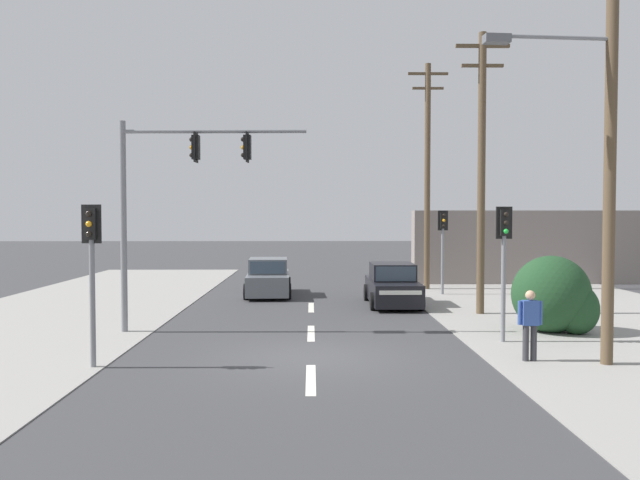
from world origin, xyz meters
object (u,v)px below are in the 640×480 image
object	(u,v)px
pedestal_signal_right_kerb	(504,250)
sedan_oncoming_mid	(392,286)
utility_pole_foreground_right	(605,123)
traffic_signal_mast	(169,187)
sedan_oncoming_near	(268,279)
utility_pole_background_right	(427,172)
pedestal_signal_left_kerb	(92,257)
pedestal_signal_far_median	(443,238)
pedestrian_at_kerb	(530,321)
utility_pole_midground_right	(481,167)

from	to	relation	value
pedestal_signal_right_kerb	sedan_oncoming_mid	bearing A→B (deg)	105.95
utility_pole_foreground_right	traffic_signal_mast	distance (m)	11.30
traffic_signal_mast	sedan_oncoming_near	xyz separation A→B (m)	(2.23, 8.31, -3.44)
utility_pole_background_right	traffic_signal_mast	world-z (taller)	utility_pole_background_right
utility_pole_background_right	pedestal_signal_left_kerb	size ratio (longest dim) A/B	2.86
pedestal_signal_far_median	pedestrian_at_kerb	world-z (taller)	pedestal_signal_far_median
traffic_signal_mast	pedestal_signal_far_median	size ratio (longest dim) A/B	1.69
pedestal_signal_far_median	sedan_oncoming_near	xyz separation A→B (m)	(-7.34, -0.12, -1.71)
sedan_oncoming_mid	sedan_oncoming_near	bearing A→B (deg)	149.06
utility_pole_foreground_right	utility_pole_background_right	size ratio (longest dim) A/B	0.98
utility_pole_foreground_right	pedestrian_at_kerb	xyz separation A→B (m)	(-1.48, 0.33, -4.42)
utility_pole_foreground_right	sedan_oncoming_mid	size ratio (longest dim) A/B	2.35
utility_pole_foreground_right	utility_pole_background_right	bearing A→B (deg)	94.72
utility_pole_midground_right	traffic_signal_mast	distance (m)	10.29
sedan_oncoming_mid	pedestrian_at_kerb	xyz separation A→B (m)	(1.93, -9.16, 0.22)
utility_pole_midground_right	utility_pole_background_right	world-z (taller)	utility_pole_background_right
utility_pole_midground_right	sedan_oncoming_mid	xyz separation A→B (m)	(-2.69, 2.23, -4.25)
sedan_oncoming_mid	utility_pole_foreground_right	bearing A→B (deg)	-70.24
utility_pole_midground_right	pedestal_signal_left_kerb	xyz separation A→B (m)	(-10.47, -7.35, -2.54)
utility_pole_foreground_right	sedan_oncoming_mid	distance (m)	11.10
pedestrian_at_kerb	pedestal_signal_left_kerb	bearing A→B (deg)	-177.48
utility_pole_foreground_right	pedestal_signal_left_kerb	world-z (taller)	utility_pole_foreground_right
utility_pole_foreground_right	pedestrian_at_kerb	bearing A→B (deg)	167.29
utility_pole_background_right	sedan_oncoming_near	world-z (taller)	utility_pole_background_right
traffic_signal_mast	sedan_oncoming_near	world-z (taller)	traffic_signal_mast
pedestal_signal_far_median	sedan_oncoming_mid	xyz separation A→B (m)	(-2.51, -3.01, -1.71)
utility_pole_foreground_right	sedan_oncoming_near	world-z (taller)	utility_pole_foreground_right
utility_pole_foreground_right	sedan_oncoming_mid	bearing A→B (deg)	109.76
utility_pole_foreground_right	pedestal_signal_right_kerb	size ratio (longest dim) A/B	2.80
utility_pole_foreground_right	pedestal_signal_left_kerb	size ratio (longest dim) A/B	2.80
pedestal_signal_far_median	sedan_oncoming_mid	bearing A→B (deg)	-129.81
utility_pole_background_right	sedan_oncoming_near	size ratio (longest dim) A/B	2.36
utility_pole_midground_right	utility_pole_background_right	distance (m)	7.26
utility_pole_midground_right	utility_pole_foreground_right	bearing A→B (deg)	-84.31
utility_pole_background_right	pedestal_signal_right_kerb	world-z (taller)	utility_pole_background_right
sedan_oncoming_near	pedestrian_at_kerb	bearing A→B (deg)	-60.70
utility_pole_foreground_right	utility_pole_midground_right	distance (m)	7.30
utility_pole_background_right	pedestal_signal_far_median	size ratio (longest dim) A/B	2.86
pedestal_signal_right_kerb	sedan_oncoming_near	size ratio (longest dim) A/B	0.83
pedestal_signal_right_kerb	sedan_oncoming_near	distance (m)	12.13
utility_pole_foreground_right	sedan_oncoming_near	size ratio (longest dim) A/B	2.31
utility_pole_midground_right	pedestal_signal_left_kerb	size ratio (longest dim) A/B	2.65
utility_pole_foreground_right	traffic_signal_mast	xyz separation A→B (m)	(-10.47, 4.08, -1.20)
utility_pole_background_right	pedestal_signal_left_kerb	bearing A→B (deg)	-124.43
pedestal_signal_right_kerb	pedestal_signal_left_kerb	bearing A→B (deg)	-165.11
utility_pole_midground_right	pedestrian_at_kerb	distance (m)	8.05
pedestal_signal_left_kerb	sedan_oncoming_near	xyz separation A→B (m)	(2.95, 12.48, -1.71)
sedan_oncoming_mid	pedestrian_at_kerb	distance (m)	9.36
utility_pole_background_right	pedestal_signal_right_kerb	distance (m)	12.34
traffic_signal_mast	pedestal_signal_right_kerb	size ratio (longest dim) A/B	1.69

